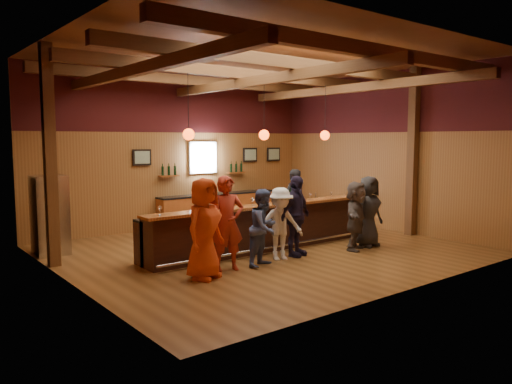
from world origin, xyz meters
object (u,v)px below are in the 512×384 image
at_px(customer_dark, 368,211).
at_px(bartender, 293,202).
at_px(customer_redvest, 227,223).
at_px(stainless_fridge, 50,215).
at_px(bar_counter, 260,227).
at_px(customer_denim, 264,228).
at_px(customer_navy, 296,216).
at_px(bottle_a, 277,196).
at_px(customer_white, 280,224).
at_px(customer_orange, 204,229).
at_px(ice_bucket, 279,198).
at_px(customer_brown, 356,216).
at_px(back_bar_cabinet, 218,209).

relative_size(customer_dark, bartender, 0.95).
bearing_deg(customer_redvest, stainless_fridge, 137.92).
xyz_separation_m(bar_counter, customer_denim, (-0.95, -1.31, 0.27)).
bearing_deg(customer_dark, customer_redvest, 172.64).
bearing_deg(customer_navy, bottle_a, 60.91).
xyz_separation_m(customer_white, bottle_a, (0.71, 0.94, 0.46)).
xyz_separation_m(customer_white, bartender, (2.11, 1.92, 0.12)).
distance_m(customer_orange, customer_navy, 2.58).
relative_size(stainless_fridge, bottle_a, 5.05).
xyz_separation_m(bar_counter, bartender, (1.76, 0.79, 0.38)).
bearing_deg(bar_counter, customer_white, -107.28).
bearing_deg(ice_bucket, bar_counter, 127.81).
relative_size(customer_navy, bartender, 1.00).
height_order(customer_denim, bartender, bartender).
bearing_deg(customer_white, customer_navy, 25.28).
xyz_separation_m(stainless_fridge, customer_navy, (4.26, -3.52, 0.00)).
xyz_separation_m(customer_navy, customer_brown, (1.54, -0.41, -0.09)).
relative_size(customer_orange, bartender, 1.05).
bearing_deg(customer_orange, stainless_fridge, 91.09).
xyz_separation_m(customer_brown, customer_dark, (0.56, 0.08, 0.05)).
bearing_deg(customer_dark, stainless_fridge, 145.34).
bearing_deg(customer_redvest, customer_dark, 10.44).
xyz_separation_m(back_bar_cabinet, customer_brown, (0.50, -5.05, 0.34)).
height_order(customer_navy, bottle_a, customer_navy).
distance_m(customer_dark, bottle_a, 2.28).
bearing_deg(stainless_fridge, customer_white, -43.54).
bearing_deg(back_bar_cabinet, customer_brown, -84.32).
height_order(customer_white, customer_dark, customer_dark).
distance_m(customer_dark, ice_bucket, 2.26).
relative_size(bartender, bottle_a, 5.06).
bearing_deg(customer_orange, customer_denim, -20.74).
bearing_deg(bar_counter, bartender, 24.10).
xyz_separation_m(customer_orange, customer_white, (2.07, 0.24, -0.16)).
height_order(bar_counter, customer_brown, customer_brown).
height_order(customer_orange, bottle_a, customer_orange).
relative_size(customer_orange, bottle_a, 5.31).
distance_m(customer_brown, ice_bucket, 1.86).
relative_size(customer_white, customer_dark, 0.92).
bearing_deg(customer_dark, customer_orange, 176.11).
bearing_deg(customer_dark, bar_counter, 144.58).
bearing_deg(customer_dark, bartender, 98.95).
height_order(customer_redvest, bartender, customer_redvest).
bearing_deg(customer_redvest, customer_white, 14.32).
height_order(back_bar_cabinet, customer_brown, customer_brown).
relative_size(bartender, ice_bucket, 7.52).
bearing_deg(ice_bucket, customer_redvest, -158.82).
bearing_deg(customer_denim, bartender, 17.19).
distance_m(stainless_fridge, customer_denim, 4.92).
relative_size(customer_denim, customer_white, 1.01).
distance_m(customer_orange, customer_brown, 4.11).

